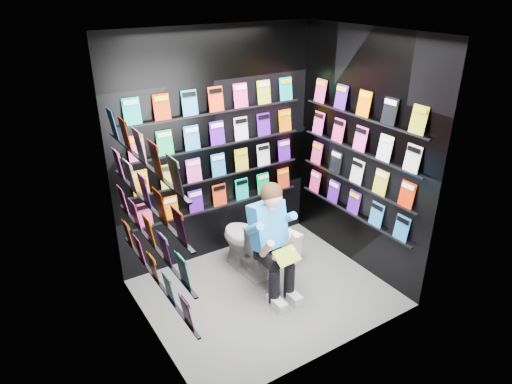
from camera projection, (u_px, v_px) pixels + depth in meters
floor at (266, 293)px, 4.81m from camera, size 2.40×2.40×0.00m
ceiling at (268, 33)px, 3.70m from camera, size 2.40×2.40×0.00m
wall_back at (217, 149)px, 5.02m from camera, size 2.40×0.04×2.60m
wall_front at (339, 224)px, 3.49m from camera, size 2.40×0.04×2.60m
wall_left at (143, 212)px, 3.67m from camera, size 0.04×2.00×2.60m
wall_right at (361, 155)px, 4.84m from camera, size 0.04×2.00×2.60m
comics_back at (218, 149)px, 4.99m from camera, size 2.10×0.06×1.37m
comics_left at (146, 210)px, 3.68m from camera, size 0.06×1.70×1.37m
comics_right at (359, 156)px, 4.82m from camera, size 0.06×1.70×1.37m
toilet at (247, 241)px, 5.04m from camera, size 0.47×0.78×0.73m
longbox at (280, 246)px, 5.33m from camera, size 0.34×0.49×0.33m
longbox_lid at (281, 233)px, 5.25m from camera, size 0.37×0.51×0.03m
reader at (267, 226)px, 4.59m from camera, size 0.53×0.74×1.31m
held_comic at (287, 256)px, 4.39m from camera, size 0.27×0.17×0.11m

